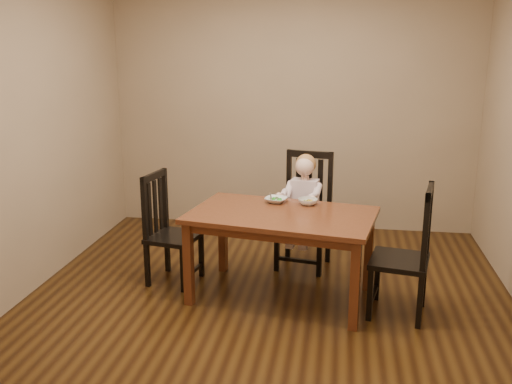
# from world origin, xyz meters

# --- Properties ---
(room) EXTENTS (4.01, 4.01, 2.71)m
(room) POSITION_xyz_m (0.00, 0.00, 1.35)
(room) COLOR #42280E
(room) RESTS_ON ground
(dining_table) EXTENTS (1.59, 1.11, 0.73)m
(dining_table) POSITION_xyz_m (0.10, 0.08, 0.64)
(dining_table) COLOR #512812
(dining_table) RESTS_ON room
(chair_child) EXTENTS (0.53, 0.52, 1.07)m
(chair_child) POSITION_xyz_m (0.24, 0.83, 0.51)
(chair_child) COLOR black
(chair_child) RESTS_ON room
(chair_left) EXTENTS (0.47, 0.49, 0.97)m
(chair_left) POSITION_xyz_m (-0.91, 0.26, 0.47)
(chair_left) COLOR black
(chair_left) RESTS_ON room
(chair_right) EXTENTS (0.50, 0.52, 1.03)m
(chair_right) POSITION_xyz_m (1.07, -0.09, 0.49)
(chair_right) COLOR black
(chair_right) RESTS_ON room
(toddler) EXTENTS (0.39, 0.46, 0.56)m
(toddler) POSITION_xyz_m (0.23, 0.77, 0.65)
(toddler) COLOR silver
(toddler) RESTS_ON chair_child
(bowl_peas) EXTENTS (0.22, 0.22, 0.04)m
(bowl_peas) POSITION_xyz_m (0.02, 0.37, 0.75)
(bowl_peas) COLOR silver
(bowl_peas) RESTS_ON dining_table
(bowl_veg) EXTENTS (0.21, 0.21, 0.05)m
(bowl_veg) POSITION_xyz_m (0.29, 0.34, 0.75)
(bowl_veg) COLOR silver
(bowl_veg) RESTS_ON dining_table
(fork) EXTENTS (0.04, 0.13, 0.05)m
(fork) POSITION_xyz_m (-0.03, 0.36, 0.77)
(fork) COLOR silver
(fork) RESTS_ON bowl_peas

